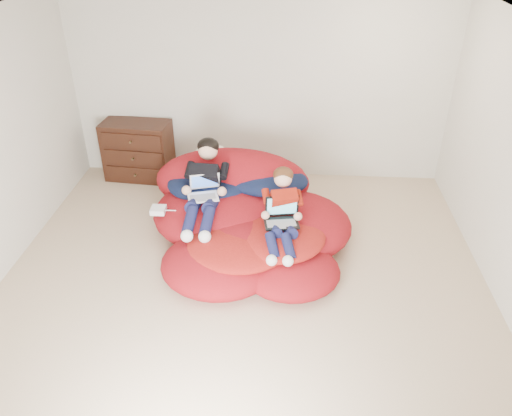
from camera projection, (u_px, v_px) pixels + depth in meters
The scene contains 9 objects.
room_shell at pixel (242, 269), 4.98m from camera, with size 5.10×5.10×2.77m.
dresser at pixel (138, 151), 6.89m from camera, with size 0.95×0.56×0.82m.
beanbag_pile at pixel (244, 218), 5.70m from camera, with size 2.37×2.28×0.89m.
cream_pillow at pixel (212, 155), 6.30m from camera, with size 0.43×0.27×0.27m, color white.
older_boy at pixel (205, 182), 5.56m from camera, with size 0.36×1.20×0.71m.
younger_boy at pixel (282, 209), 5.20m from camera, with size 0.36×0.97×0.66m.
laptop_white at pixel (204, 190), 5.50m from camera, with size 0.38×0.40×0.23m.
laptop_black at pixel (282, 215), 5.18m from camera, with size 0.39×0.33×0.26m.
power_adapter at pixel (158, 210), 5.55m from camera, with size 0.16×0.16×0.06m, color white.
Camera 1 is at (0.41, -3.90, 3.34)m, focal length 35.00 mm.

